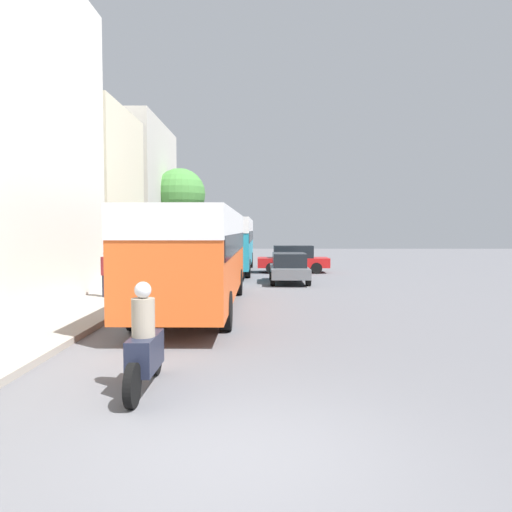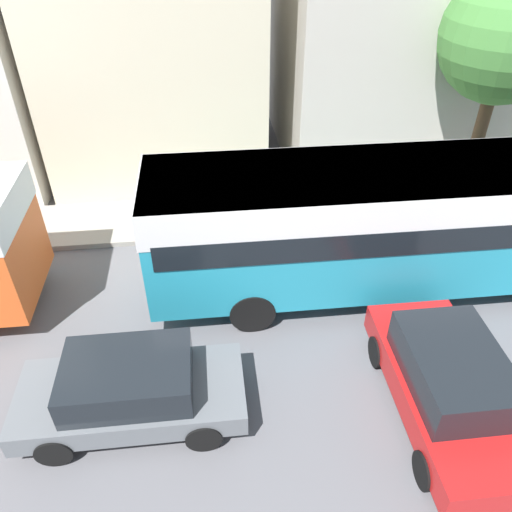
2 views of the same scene
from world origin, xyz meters
TOP-DOWN VIEW (x-y plane):
  - ground_plane at (0.00, 0.00)m, footprint 120.00×120.00m
  - building_far_terrace at (-9.33, 18.38)m, footprint 6.26×6.47m
  - building_end_row at (-9.59, 27.35)m, footprint 6.78×9.62m
  - bus_lead at (-1.86, 10.33)m, footprint 2.57×11.05m
  - bus_following at (-1.74, 24.09)m, footprint 2.66×11.50m
  - motorcycle_behind_lead at (-1.67, 2.29)m, footprint 0.38×2.24m
  - car_crossing at (1.48, 18.14)m, footprint 1.82×4.05m
  - car_far_curb at (2.03, 23.80)m, footprint 4.15×1.85m
  - pedestrian_near_curb at (-5.31, 12.04)m, footprint 0.38×0.38m
  - street_tree at (-5.21, 27.49)m, footprint 3.36×3.36m

SIDE VIEW (x-z plane):
  - ground_plane at x=0.00m, z-range 0.00..0.00m
  - motorcycle_behind_lead at x=-1.67m, z-range -0.18..1.55m
  - car_crossing at x=1.48m, z-range 0.03..1.45m
  - car_far_curb at x=2.03m, z-range 0.02..1.61m
  - pedestrian_near_curb at x=-5.31m, z-range 0.16..1.79m
  - bus_lead at x=-1.86m, z-range 0.46..3.55m
  - bus_following at x=-1.74m, z-range 0.47..3.61m
  - building_far_terrace at x=-9.33m, z-range 0.00..8.21m
  - building_end_row at x=-9.59m, z-range 0.00..9.40m
  - street_tree at x=-5.21m, z-range 1.63..8.03m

